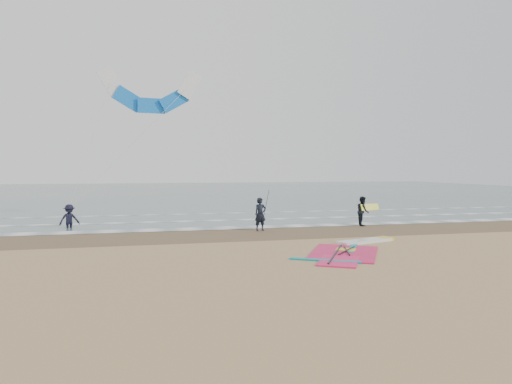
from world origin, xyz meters
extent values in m
plane|color=tan|center=(0.00, 0.00, 0.00)|extent=(120.00, 120.00, 0.00)
cube|color=#47605E|center=(0.00, 48.00, 0.01)|extent=(120.00, 80.00, 0.02)
cube|color=brown|center=(0.00, 6.00, 0.00)|extent=(120.00, 5.00, 0.01)
cube|color=white|center=(0.00, 8.20, 0.03)|extent=(120.00, 1.20, 0.02)
cube|color=white|center=(0.00, 12.00, 0.03)|extent=(120.00, 0.70, 0.02)
cube|color=white|center=(0.00, 16.50, 0.03)|extent=(120.00, 0.50, 0.01)
cube|color=white|center=(3.25, 1.98, 0.07)|extent=(2.90, 1.54, 0.14)
cube|color=yellow|center=(4.49, 2.38, 0.07)|extent=(0.69, 0.80, 0.15)
cube|color=#EE1E5C|center=(1.22, -0.27, 0.02)|extent=(3.95, 4.37, 0.05)
cube|color=#EE1E5C|center=(0.38, -1.74, 0.03)|extent=(2.19, 2.44, 0.05)
cube|color=#0C8C99|center=(2.35, 1.19, 0.03)|extent=(2.02, 3.25, 0.06)
cube|color=#0C8C99|center=(-0.08, -1.51, 0.03)|extent=(2.37, 1.51, 0.06)
cube|color=yellow|center=(1.56, 0.29, 0.03)|extent=(1.02, 0.98, 0.06)
cylinder|color=black|center=(0.77, -0.50, 0.06)|extent=(2.09, 3.55, 0.07)
cylinder|color=black|center=(1.45, -0.05, 0.08)|extent=(1.39, 1.54, 0.05)
cylinder|color=black|center=(1.45, -0.05, 0.08)|extent=(0.67, 1.95, 0.05)
imported|color=black|center=(-0.45, 6.86, 0.90)|extent=(0.72, 0.54, 1.79)
imported|color=black|center=(5.92, 7.60, 0.86)|extent=(0.86, 0.98, 1.73)
imported|color=black|center=(-10.66, 10.24, 0.85)|extent=(1.26, 1.02, 1.70)
cylinder|color=black|center=(-0.15, 6.86, 1.31)|extent=(0.17, 0.86, 1.82)
cube|color=yellow|center=(6.32, 7.50, 1.10)|extent=(1.30, 0.51, 0.39)
cube|color=white|center=(-8.56, 13.38, 8.82)|extent=(1.70, 0.38, 2.00)
cube|color=blue|center=(-7.51, 13.38, 7.77)|extent=(1.98, 0.43, 1.71)
cube|color=blue|center=(-6.08, 13.38, 7.39)|extent=(1.74, 0.39, 0.96)
cube|color=blue|center=(-4.65, 13.38, 7.77)|extent=(1.98, 0.43, 1.71)
cube|color=white|center=(-3.60, 13.38, 8.82)|extent=(1.70, 0.38, 2.00)
cylinder|color=beige|center=(-9.61, 11.81, 4.97)|extent=(2.12, 3.16, 7.71)
cylinder|color=beige|center=(-7.13, 11.81, 4.97)|extent=(7.07, 3.16, 7.71)
camera|label=1|loc=(-6.24, -16.91, 3.38)|focal=32.00mm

